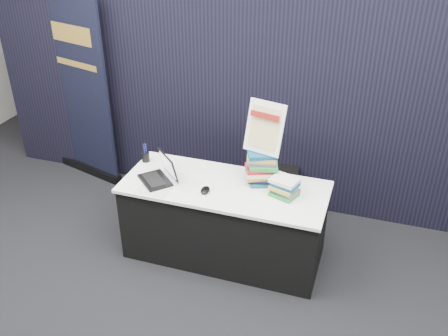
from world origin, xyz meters
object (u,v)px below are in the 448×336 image
book_stack_short (284,187)px  info_sign (265,128)px  book_stack_tall (262,168)px  pullup_banner (81,98)px  display_table (224,220)px  laptop (157,174)px  stacking_chair (279,166)px

book_stack_short → info_sign: 0.52m
book_stack_tall → pullup_banner: pullup_banner is taller
display_table → pullup_banner: pullup_banner is taller
display_table → book_stack_tall: (0.30, 0.15, 0.52)m
book_stack_short → pullup_banner: (-2.53, 0.93, 0.13)m
book_stack_tall → pullup_banner: size_ratio=0.14×
book_stack_tall → info_sign: (0.00, 0.03, 0.37)m
info_sign → book_stack_tall: bearing=-76.3°
laptop → info_sign: info_sign is taller
display_table → stacking_chair: size_ratio=1.95×
display_table → info_sign: 0.96m
book_stack_tall → info_sign: 0.37m
laptop → display_table: bearing=51.0°
display_table → pullup_banner: 2.29m
laptop → book_stack_tall: size_ratio=1.42×
display_table → book_stack_short: size_ratio=6.94×
display_table → info_sign: (0.30, 0.18, 0.89)m
book_stack_tall → display_table: bearing=-153.6°
book_stack_short → laptop: bearing=-174.9°
info_sign → pullup_banner: bearing=175.2°
laptop → pullup_banner: 1.74m
laptop → book_stack_short: bearing=48.1°
info_sign → display_table: bearing=-135.4°
book_stack_tall → book_stack_short: 0.27m
info_sign → stacking_chair: 1.04m
pullup_banner → book_stack_short: bearing=-4.3°
book_stack_tall → book_stack_short: size_ratio=1.15×
book_stack_short → pullup_banner: pullup_banner is taller
display_table → book_stack_short: 0.69m
display_table → stacking_chair: 0.95m
info_sign → laptop: bearing=-150.1°
info_sign → book_stack_short: bearing=-21.3°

